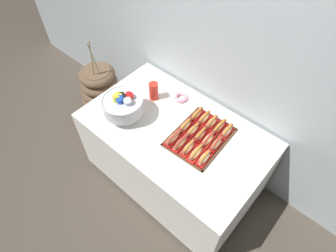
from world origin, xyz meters
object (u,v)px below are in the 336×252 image
object	(u,v)px
hot_dog_8	(208,140)
hot_dog_6	(193,130)
serving_tray	(200,137)
hot_dog_12	(211,123)
hot_dog_10	(197,114)
cup_stack	(154,91)
donut	(181,97)
hot_dog_0	(173,138)
hot_dog_7	(200,135)
hot_dog_5	(185,126)
hot_dog_1	(180,143)
hot_dog_9	(216,144)
hot_dog_13	(219,127)
floor_vase	(101,91)
hot_dog_11	(204,118)
punch_bowl	(123,105)
hot_dog_2	(188,148)
hot_dog_14	(227,131)
buffet_table	(174,154)
hot_dog_3	(196,153)
hot_dog_4	(204,158)

from	to	relation	value
hot_dog_8	hot_dog_6	bearing A→B (deg)	-177.26
serving_tray	hot_dog_12	distance (m)	0.17
hot_dog_8	hot_dog_10	bearing A→B (deg)	146.48
hot_dog_8	cup_stack	bearing A→B (deg)	172.96
serving_tray	hot_dog_10	size ratio (longest dim) A/B	3.13
serving_tray	donut	xyz separation A→B (m)	(-0.40, 0.24, 0.01)
hot_dog_0	hot_dog_7	distance (m)	0.22
hot_dog_5	donut	bearing A→B (deg)	135.57
hot_dog_1	hot_dog_5	world-z (taller)	hot_dog_1
hot_dog_1	hot_dog_7	xyz separation A→B (m)	(0.07, 0.17, -0.00)
hot_dog_9	hot_dog_13	bearing A→B (deg)	117.18
floor_vase	cup_stack	distance (m)	1.07
hot_dog_6	donut	bearing A→B (deg)	143.32
hot_dog_13	serving_tray	bearing A→B (deg)	-111.71
floor_vase	hot_dog_9	distance (m)	1.73
hot_dog_11	hot_dog_13	world-z (taller)	hot_dog_11
hot_dog_0	hot_dog_6	size ratio (longest dim) A/B	1.10
hot_dog_0	donut	bearing A→B (deg)	122.26
punch_bowl	hot_dog_5	bearing A→B (deg)	25.87
hot_dog_0	hot_dog_8	world-z (taller)	hot_dog_0
hot_dog_7	hot_dog_8	world-z (taller)	hot_dog_7
hot_dog_9	cup_stack	bearing A→B (deg)	173.93
punch_bowl	hot_dog_2	bearing A→B (deg)	6.84
serving_tray	hot_dog_9	distance (m)	0.15
hot_dog_14	hot_dog_9	bearing A→B (deg)	-87.26
cup_stack	floor_vase	bearing A→B (deg)	179.30
hot_dog_5	hot_dog_7	distance (m)	0.15
buffet_table	hot_dog_5	distance (m)	0.42
hot_dog_0	hot_dog_1	bearing A→B (deg)	2.74
hot_dog_2	buffet_table	bearing A→B (deg)	155.17
hot_dog_9	hot_dog_12	world-z (taller)	hot_dog_12
hot_dog_9	donut	xyz separation A→B (m)	(-0.55, 0.23, -0.02)
hot_dog_9	hot_dog_0	bearing A→B (deg)	-148.45
hot_dog_2	hot_dog_5	xyz separation A→B (m)	(-0.16, 0.16, 0.00)
hot_dog_3	hot_dog_7	xyz separation A→B (m)	(-0.08, 0.16, 0.00)
buffet_table	hot_dog_10	bearing A→B (deg)	76.75
hot_dog_4	cup_stack	size ratio (longest dim) A/B	0.94
donut	hot_dog_9	bearing A→B (deg)	-22.88
hot_dog_6	punch_bowl	world-z (taller)	punch_bowl
hot_dog_3	hot_dog_4	distance (m)	0.08
hot_dog_2	hot_dog_3	bearing A→B (deg)	2.74
floor_vase	hot_dog_7	world-z (taller)	floor_vase
hot_dog_4	floor_vase	bearing A→B (deg)	171.24
hot_dog_5	hot_dog_7	world-z (taller)	same
serving_tray	hot_dog_1	bearing A→B (deg)	-111.71
hot_dog_2	hot_dog_8	world-z (taller)	hot_dog_2
hot_dog_12	donut	xyz separation A→B (m)	(-0.39, 0.08, -0.02)
floor_vase	hot_dog_4	distance (m)	1.75
hot_dog_6	hot_dog_14	world-z (taller)	hot_dog_14
hot_dog_5	cup_stack	xyz separation A→B (m)	(-0.44, 0.09, 0.05)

